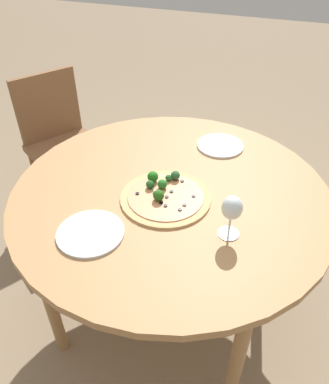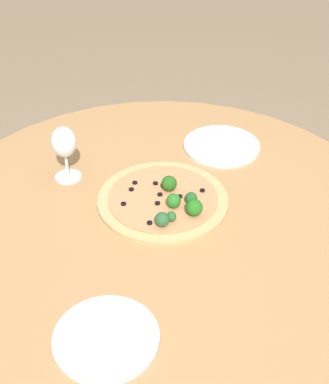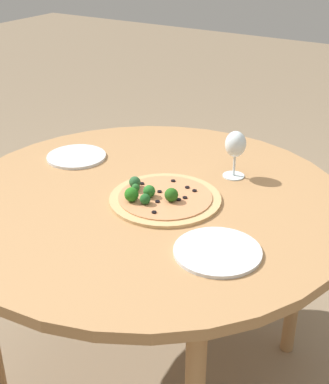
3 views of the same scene
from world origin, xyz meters
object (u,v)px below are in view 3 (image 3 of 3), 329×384
object	(u,v)px
plate_near	(76,157)
plate_far	(218,251)
wine_glass	(235,146)
pizza	(162,198)

from	to	relation	value
plate_near	plate_far	distance (m)	0.75
wine_glass	plate_near	size ratio (longest dim) A/B	0.75
plate_near	plate_far	xyz separation A→B (m)	(0.70, -0.27, 0.00)
pizza	wine_glass	world-z (taller)	wine_glass
pizza	wine_glass	bearing A→B (deg)	68.16
pizza	wine_glass	distance (m)	0.31
pizza	plate_near	xyz separation A→B (m)	(-0.43, 0.11, -0.01)
pizza	plate_near	world-z (taller)	pizza
wine_glass	plate_near	xyz separation A→B (m)	(-0.54, -0.16, -0.10)
pizza	plate_far	bearing A→B (deg)	-30.81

